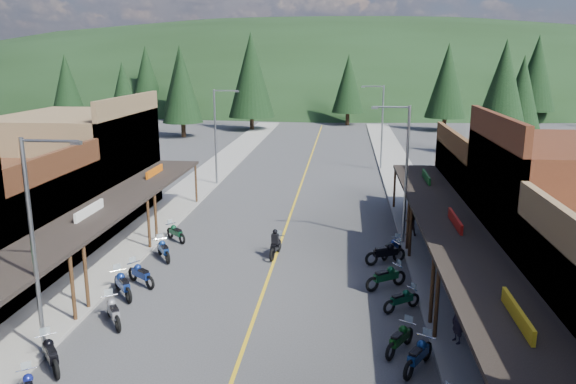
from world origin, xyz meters
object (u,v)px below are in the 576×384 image
(streetlight_3, at_px, (381,123))
(bike_west_10, at_px, (176,232))
(pedestrian_east_a, at_px, (458,322))
(pedestrian_east_b, at_px, (410,221))
(streetlight_1, at_px, (217,133))
(pine_3, at_px, (348,84))
(shop_east_2, at_px, (572,220))
(bike_east_10, at_px, (392,247))
(shop_east_3, at_px, (509,191))
(streetlight_2, at_px, (404,169))
(bike_west_6, at_px, (113,310))
(pine_10, at_px, (182,86))
(streetlight_0, at_px, (36,239))
(pine_7, at_px, (146,76))
(pine_8, at_px, (124,97))
(bike_west_7, at_px, (123,283))
(pine_5, at_px, (536,73))
(pine_11, at_px, (503,90))
(bike_east_6, at_px, (400,338))
(bike_west_8, at_px, (141,273))
(pine_0, at_px, (67,83))
(pine_2, at_px, (251,75))
(bike_east_8, at_px, (386,276))
(rider_on_bike, at_px, (275,245))
(bike_west_5, at_px, (51,353))
(bike_east_5, at_px, (418,354))
(pine_9, at_px, (522,94))
(bike_east_7, at_px, (402,299))
(bike_west_9, at_px, (164,249))
(bike_east_9, at_px, (386,252))

(streetlight_3, height_order, bike_west_10, streetlight_3)
(pedestrian_east_a, xyz_separation_m, pedestrian_east_b, (-0.36, 13.02, 0.06))
(streetlight_1, distance_m, pine_3, 45.39)
(shop_east_2, xyz_separation_m, bike_east_10, (-7.52, 4.05, -2.95))
(shop_east_3, distance_m, pedestrian_east_a, 16.22)
(streetlight_2, height_order, bike_west_6, streetlight_2)
(pine_10, relative_size, bike_west_10, 5.78)
(streetlight_0, height_order, pine_7, pine_7)
(pine_8, bearing_deg, bike_west_7, -68.85)
(streetlight_1, distance_m, streetlight_2, 19.73)
(shop_east_2, height_order, pine_5, pine_5)
(streetlight_3, relative_size, bike_west_10, 3.99)
(pine_11, relative_size, bike_east_6, 6.07)
(streetlight_1, bearing_deg, streetlight_3, 29.91)
(bike_west_6, xyz_separation_m, pedestrian_east_b, (13.18, 12.64, 0.41))
(streetlight_0, bearing_deg, streetlight_3, 68.88)
(pine_8, distance_m, bike_west_8, 42.88)
(pine_0, height_order, bike_east_10, pine_0)
(pine_2, height_order, bike_west_6, pine_2)
(pine_2, xyz_separation_m, bike_east_8, (15.67, -56.61, -7.36))
(pedestrian_east_b, bearing_deg, pine_2, -73.01)
(pine_7, relative_size, bike_west_6, 5.82)
(streetlight_3, relative_size, pine_5, 0.57)
(pine_2, bearing_deg, rider_on_bike, -79.29)
(bike_west_5, bearing_deg, pine_5, 23.40)
(bike_east_5, xyz_separation_m, bike_east_8, (-0.63, 7.02, 0.02))
(streetlight_2, height_order, pine_2, pine_2)
(bike_west_5, distance_m, bike_west_7, 6.10)
(bike_east_6, bearing_deg, streetlight_1, 147.09)
(pine_9, height_order, bike_east_7, pine_9)
(bike_east_10, bearing_deg, bike_west_5, -102.19)
(shop_east_2, xyz_separation_m, bike_east_7, (-7.61, -2.60, -2.97))
(bike_west_6, distance_m, bike_east_6, 11.40)
(bike_west_5, bearing_deg, bike_west_10, 49.64)
(pine_8, bearing_deg, bike_west_10, -64.25)
(pine_2, bearing_deg, pine_9, -20.92)
(bike_west_9, bearing_deg, rider_on_bike, -23.22)
(bike_east_6, distance_m, pedestrian_east_a, 2.32)
(bike_east_8, bearing_deg, pine_5, 123.73)
(bike_east_6, bearing_deg, bike_east_10, 118.64)
(shop_east_3, distance_m, pine_3, 55.70)
(streetlight_0, distance_m, bike_east_6, 13.39)
(pine_0, bearing_deg, bike_west_8, -60.94)
(bike_east_6, height_order, bike_east_7, bike_east_6)
(rider_on_bike, bearing_deg, bike_east_10, 12.73)
(pine_3, height_order, bike_east_7, pine_3)
(bike_west_5, bearing_deg, bike_east_9, 3.74)
(pine_2, distance_m, pedestrian_east_b, 52.29)
(pine_3, distance_m, bike_east_9, 61.63)
(pine_8, xyz_separation_m, pine_10, (4.00, 10.00, 0.81))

